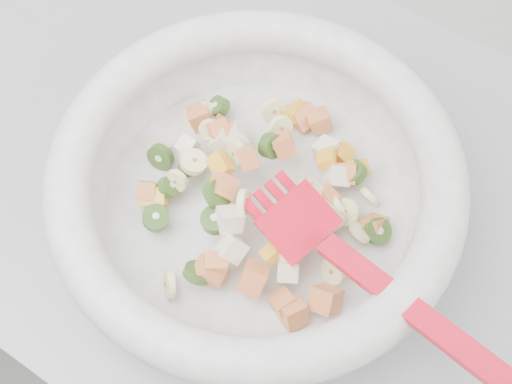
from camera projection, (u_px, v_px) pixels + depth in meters
The scene contains 2 objects.
counter at pixel (341, 348), 1.04m from camera, with size 2.00×0.60×0.90m, color gray.
mixing_bowl at pixel (256, 187), 0.61m from camera, with size 0.48×0.39×0.13m.
Camera 1 is at (0.03, 1.16, 1.49)m, focal length 45.00 mm.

